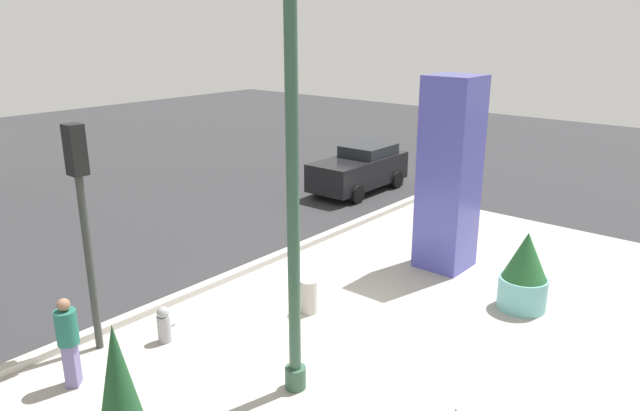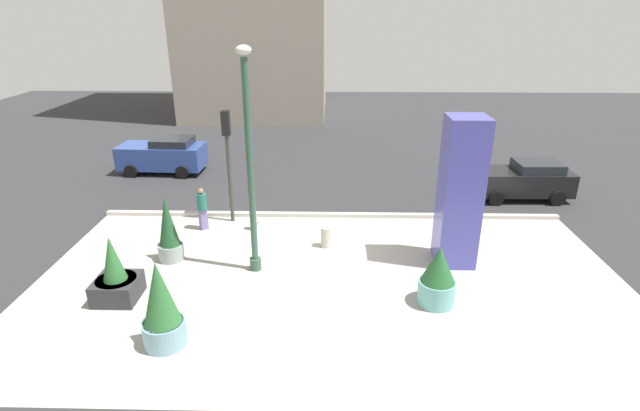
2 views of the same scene
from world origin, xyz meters
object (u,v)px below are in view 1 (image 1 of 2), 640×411
object	(u,v)px
pedestrian_crossing	(68,338)
lamp_post	(293,201)
art_pillar_blue	(449,175)
concrete_bollard	(309,297)
car_passing_lane	(360,169)
potted_plant_near_left	(121,404)
traffic_light_corner	(82,202)
fire_hydrant	(164,325)
potted_plant_curbside	(524,273)

from	to	relation	value
pedestrian_crossing	lamp_post	bearing A→B (deg)	-51.27
art_pillar_blue	pedestrian_crossing	world-z (taller)	art_pillar_blue
lamp_post	concrete_bollard	size ratio (longest dim) A/B	9.13
car_passing_lane	pedestrian_crossing	bearing A→B (deg)	-164.87
potted_plant_near_left	lamp_post	bearing A→B (deg)	-11.63
traffic_light_corner	pedestrian_crossing	bearing A→B (deg)	-139.83
fire_hydrant	potted_plant_curbside	bearing A→B (deg)	-39.23
concrete_bollard	car_passing_lane	bearing A→B (deg)	29.98
fire_hydrant	car_passing_lane	world-z (taller)	car_passing_lane
lamp_post	fire_hydrant	size ratio (longest dim) A/B	9.13
potted_plant_curbside	fire_hydrant	distance (m)	7.58
potted_plant_near_left	fire_hydrant	world-z (taller)	potted_plant_near_left
lamp_post	car_passing_lane	bearing A→B (deg)	31.36
art_pillar_blue	concrete_bollard	distance (m)	4.74
pedestrian_crossing	car_passing_lane	bearing A→B (deg)	15.13
potted_plant_curbside	concrete_bollard	world-z (taller)	potted_plant_curbside
potted_plant_curbside	traffic_light_corner	distance (m)	9.04
potted_plant_curbside	concrete_bollard	distance (m)	4.66
lamp_post	art_pillar_blue	bearing A→B (deg)	5.95
fire_hydrant	pedestrian_crossing	size ratio (longest dim) A/B	0.46
potted_plant_curbside	pedestrian_crossing	bearing A→B (deg)	148.33
art_pillar_blue	traffic_light_corner	world-z (taller)	art_pillar_blue
concrete_bollard	traffic_light_corner	size ratio (longest dim) A/B	0.17
concrete_bollard	lamp_post	bearing A→B (deg)	-143.71
potted_plant_near_left	pedestrian_crossing	size ratio (longest dim) A/B	1.35
potted_plant_near_left	pedestrian_crossing	distance (m)	2.44
traffic_light_corner	art_pillar_blue	bearing A→B (deg)	-21.59
potted_plant_near_left	traffic_light_corner	world-z (taller)	traffic_light_corner
art_pillar_blue	pedestrian_crossing	bearing A→B (deg)	165.24
fire_hydrant	car_passing_lane	size ratio (longest dim) A/B	0.18
traffic_light_corner	pedestrian_crossing	xyz separation A→B (m)	(-0.94, -0.79, -2.01)
potted_plant_near_left	fire_hydrant	bearing A→B (deg)	45.19
lamp_post	traffic_light_corner	distance (m)	4.07
art_pillar_blue	pedestrian_crossing	distance (m)	9.21
fire_hydrant	traffic_light_corner	xyz separation A→B (m)	(-0.95, 0.78, 2.55)
concrete_bollard	traffic_light_corner	distance (m)	4.96
lamp_post	potted_plant_near_left	distance (m)	3.76
art_pillar_blue	fire_hydrant	world-z (taller)	art_pillar_blue
potted_plant_near_left	concrete_bollard	world-z (taller)	potted_plant_near_left
fire_hydrant	concrete_bollard	size ratio (longest dim) A/B	1.00
lamp_post	car_passing_lane	world-z (taller)	lamp_post
potted_plant_curbside	potted_plant_near_left	size ratio (longest dim) A/B	0.79
potted_plant_curbside	fire_hydrant	world-z (taller)	potted_plant_curbside
traffic_light_corner	car_passing_lane	size ratio (longest dim) A/B	1.04
lamp_post	potted_plant_curbside	size ratio (longest dim) A/B	3.89
lamp_post	traffic_light_corner	xyz separation A→B (m)	(-1.46, 3.77, -0.42)
lamp_post	potted_plant_near_left	world-z (taller)	lamp_post
art_pillar_blue	traffic_light_corner	size ratio (longest dim) A/B	1.11
art_pillar_blue	car_passing_lane	size ratio (longest dim) A/B	1.16
car_passing_lane	lamp_post	bearing A→B (deg)	-148.64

